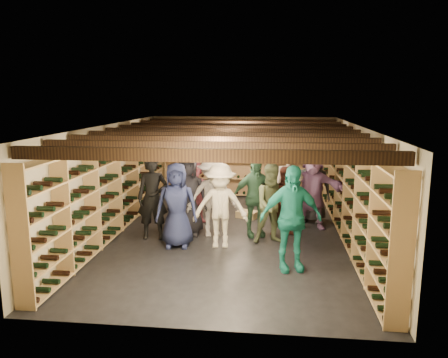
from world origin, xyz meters
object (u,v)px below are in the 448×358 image
object	(u,v)px
person_2	(273,204)
person_3	(220,206)
person_8	(287,202)
person_11	(312,189)
person_5	(194,191)
person_1	(153,198)
crate_loose	(247,214)
person_4	(291,218)
person_0	(188,195)
person_6	(177,205)
person_10	(255,197)
person_9	(212,197)
crate_stack_left	(189,204)
crate_stack_right	(281,201)
person_12	(313,186)
person_7	(289,190)

from	to	relation	value
person_2	person_3	size ratio (longest dim) A/B	0.97
person_2	person_8	world-z (taller)	person_2
person_11	person_5	bearing A→B (deg)	-177.18
person_1	crate_loose	bearing A→B (deg)	35.75
person_2	person_4	bearing A→B (deg)	-92.23
person_0	person_8	xyz separation A→B (m)	(2.17, 0.15, -0.12)
crate_loose	person_6	xyz separation A→B (m)	(-1.30, -2.27, 0.78)
person_3	person_5	world-z (taller)	person_3
person_2	person_5	bearing A→B (deg)	130.65
person_1	person_8	size ratio (longest dim) A/B	1.16
person_1	person_3	bearing A→B (deg)	-21.49
person_2	person_10	distance (m)	0.58
crate_loose	person_9	size ratio (longest dim) A/B	0.28
crate_stack_left	person_5	world-z (taller)	person_5
crate_stack_right	person_12	distance (m)	1.34
person_3	person_2	bearing A→B (deg)	14.12
person_1	person_5	bearing A→B (deg)	55.43
person_11	person_9	bearing A→B (deg)	-153.57
person_2	person_5	world-z (taller)	person_2
person_11	person_2	bearing A→B (deg)	-121.59
person_5	person_8	bearing A→B (deg)	-37.46
person_0	person_6	size ratio (longest dim) A/B	1.03
person_9	crate_stack_right	bearing A→B (deg)	40.45
person_4	person_8	distance (m)	1.90
crate_loose	person_3	bearing A→B (deg)	-100.82
person_0	person_5	xyz separation A→B (m)	(-0.03, 0.96, -0.12)
crate_loose	person_5	xyz separation A→B (m)	(-1.26, -0.52, 0.69)
person_4	person_7	bearing A→B (deg)	74.64
person_5	person_8	distance (m)	2.35
person_1	person_3	size ratio (longest dim) A/B	1.05
person_1	person_2	xyz separation A→B (m)	(2.55, 0.00, -0.06)
person_0	person_5	size ratio (longest dim) A/B	1.16
person_2	person_10	size ratio (longest dim) A/B	0.96
person_7	crate_stack_right	bearing A→B (deg)	94.45
person_0	person_12	distance (m)	3.13
person_0	person_11	distance (m)	2.87
person_3	person_12	world-z (taller)	person_12
person_0	person_7	xyz separation A→B (m)	(2.21, 0.70, 0.02)
person_3	person_11	xyz separation A→B (m)	(1.94, 1.52, 0.07)
person_3	person_4	size ratio (longest dim) A/B	0.91
person_3	person_9	size ratio (longest dim) A/B	0.97
person_8	person_1	bearing A→B (deg)	177.80
person_1	person_9	size ratio (longest dim) A/B	1.02
person_1	person_2	size ratio (longest dim) A/B	1.08
crate_loose	person_12	bearing A→B (deg)	-4.53
crate_stack_left	person_2	distance (m)	2.76
person_2	person_1	bearing A→B (deg)	165.39
person_4	person_6	bearing A→B (deg)	142.56
person_7	person_12	xyz separation A→B (m)	(0.61, 0.66, -0.03)
person_6	person_7	bearing A→B (deg)	28.14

